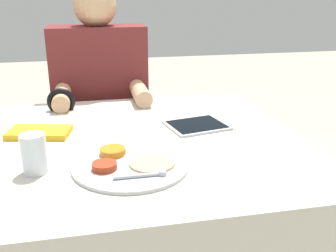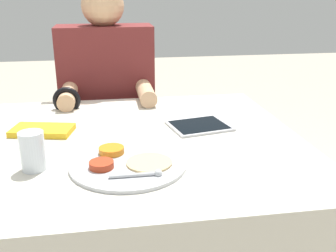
# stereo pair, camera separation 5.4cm
# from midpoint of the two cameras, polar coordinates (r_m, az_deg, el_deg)

# --- Properties ---
(dining_table) EXTENTS (1.12, 0.98, 0.78)m
(dining_table) POSITION_cam_midpoint_polar(r_m,az_deg,el_deg) (1.46, -6.35, -16.39)
(dining_table) COLOR beige
(dining_table) RESTS_ON ground_plane
(thali_tray) EXTENTS (0.32, 0.32, 0.03)m
(thali_tray) POSITION_cam_midpoint_polar(r_m,az_deg,el_deg) (1.09, -6.98, -5.51)
(thali_tray) COLOR #B7BABF
(thali_tray) RESTS_ON dining_table
(red_notebook) EXTENTS (0.22, 0.15, 0.02)m
(red_notebook) POSITION_cam_midpoint_polar(r_m,az_deg,el_deg) (1.38, -19.24, -0.95)
(red_notebook) COLOR silver
(red_notebook) RESTS_ON dining_table
(tablet_device) EXTENTS (0.23, 0.20, 0.01)m
(tablet_device) POSITION_cam_midpoint_polar(r_m,az_deg,el_deg) (1.38, 3.09, 0.10)
(tablet_device) COLOR #B7B7BC
(tablet_device) RESTS_ON dining_table
(person_diner) EXTENTS (0.44, 0.44, 1.26)m
(person_diner) POSITION_cam_midpoint_polar(r_m,az_deg,el_deg) (1.94, -10.31, -0.39)
(person_diner) COLOR black
(person_diner) RESTS_ON ground_plane
(drinking_glass) EXTENTS (0.07, 0.07, 0.11)m
(drinking_glass) POSITION_cam_midpoint_polar(r_m,az_deg,el_deg) (1.10, -20.23, -3.79)
(drinking_glass) COLOR silver
(drinking_glass) RESTS_ON dining_table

